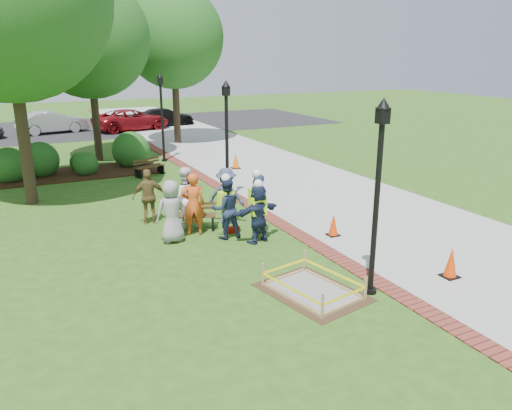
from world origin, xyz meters
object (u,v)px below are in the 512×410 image
wet_concrete_pad (313,283)px  hivis_worker_c (226,207)px  cone_front (451,263)px  lamp_near (378,184)px  bench_near (192,221)px  hivis_worker_a (258,211)px  hivis_worker_b (257,203)px

wet_concrete_pad → hivis_worker_c: 4.12m
cone_front → lamp_near: (-2.19, 0.21, 2.12)m
wet_concrete_pad → lamp_near: bearing=-26.4°
cone_front → bench_near: bearing=125.9°
lamp_near → hivis_worker_a: lamp_near is taller
bench_near → wet_concrete_pad: bearing=-79.2°
lamp_near → hivis_worker_b: 4.70m
bench_near → hivis_worker_a: size_ratio=0.84×
lamp_near → hivis_worker_c: lamp_near is taller
cone_front → hivis_worker_c: size_ratio=0.40×
hivis_worker_b → wet_concrete_pad: bearing=-97.7°
lamp_near → hivis_worker_a: 4.30m
hivis_worker_b → cone_front: bearing=-58.6°
lamp_near → hivis_worker_c: bearing=107.9°
bench_near → hivis_worker_a: (1.32, -1.84, 0.65)m
bench_near → hivis_worker_b: (1.51, -1.35, 0.72)m
wet_concrete_pad → lamp_near: size_ratio=0.61×
bench_near → hivis_worker_b: hivis_worker_b is taller
hivis_worker_c → wet_concrete_pad: bearing=-85.2°
hivis_worker_c → bench_near: bearing=119.7°
wet_concrete_pad → cone_front: size_ratio=3.44×
hivis_worker_a → hivis_worker_b: bearing=68.7°
wet_concrete_pad → hivis_worker_c: hivis_worker_c is taller
bench_near → hivis_worker_b: bearing=-41.8°
lamp_near → cone_front: bearing=-5.6°
lamp_near → hivis_worker_b: bearing=98.1°
bench_near → hivis_worker_c: 1.49m
lamp_near → hivis_worker_a: size_ratio=2.35×
hivis_worker_a → hivis_worker_b: hivis_worker_b is taller
wet_concrete_pad → hivis_worker_a: size_ratio=1.43×
cone_front → hivis_worker_c: bearing=127.3°
lamp_near → wet_concrete_pad: bearing=153.6°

